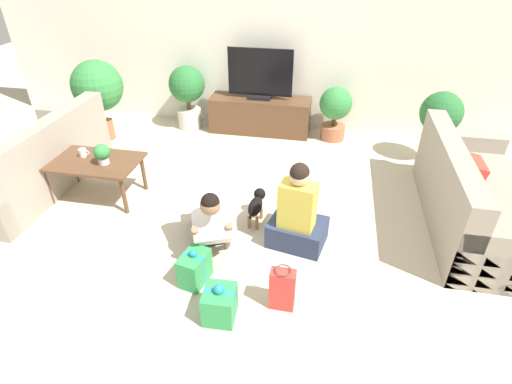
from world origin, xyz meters
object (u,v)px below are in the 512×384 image
(potted_plant_back_right, at_px, (335,110))
(person_sitting, at_px, (298,217))
(potted_plant_back_left, at_px, (187,91))
(potted_plant_corner_left, at_px, (98,88))
(person_kneeling, at_px, (209,217))
(gift_box_b, at_px, (195,268))
(dog, at_px, (256,204))
(gift_box_a, at_px, (220,304))
(tv_console, at_px, (260,115))
(tv, at_px, (260,77))
(sofa_left, at_px, (34,164))
(coffee_table, at_px, (93,164))
(mug, at_px, (83,153))
(sofa_right, at_px, (473,200))
(tabletop_plant, at_px, (102,153))
(potted_plant_corner_right, at_px, (440,116))
(gift_bag_a, at_px, (282,289))

(potted_plant_back_right, height_order, person_sitting, person_sitting)
(potted_plant_back_left, xyz_separation_m, potted_plant_corner_left, (-1.05, -0.62, 0.19))
(person_kneeling, relative_size, gift_box_b, 2.45)
(dog, height_order, gift_box_a, gift_box_a)
(tv_console, xyz_separation_m, tv, (-0.00, 0.00, 0.57))
(sofa_left, xyz_separation_m, potted_plant_corner_left, (0.14, 1.36, 0.47))
(coffee_table, distance_m, dog, 1.84)
(coffee_table, height_order, mug, mug)
(mug, bearing_deg, person_kneeling, -21.71)
(sofa_right, xyz_separation_m, tv, (-2.51, 1.84, 0.54))
(potted_plant_back_right, bearing_deg, gift_box_b, -108.62)
(tabletop_plant, bearing_deg, coffee_table, 166.95)
(sofa_left, bearing_deg, mug, 89.26)
(sofa_left, xyz_separation_m, sofa_right, (4.78, 0.19, 0.00))
(potted_plant_back_right, bearing_deg, sofa_right, -51.43)
(person_sitting, height_order, dog, person_sitting)
(gift_box_b, bearing_deg, potted_plant_corner_left, 130.95)
(sofa_right, relative_size, tv_console, 1.38)
(potted_plant_corner_right, xyz_separation_m, potted_plant_corner_left, (-4.50, -0.19, 0.14))
(sofa_left, relative_size, coffee_table, 2.01)
(potted_plant_corner_right, bearing_deg, sofa_right, -83.97)
(potted_plant_corner_left, distance_m, person_kneeling, 2.98)
(tv, relative_size, gift_box_b, 2.68)
(sofa_left, height_order, gift_box_b, sofa_left)
(coffee_table, xyz_separation_m, dog, (1.83, -0.12, -0.20))
(potted_plant_corner_left, bearing_deg, tv, 17.55)
(sofa_right, distance_m, potted_plant_back_left, 4.02)
(potted_plant_back_left, height_order, gift_box_b, potted_plant_back_left)
(gift_box_b, relative_size, tabletop_plant, 1.54)
(potted_plant_back_right, bearing_deg, sofa_left, -149.43)
(gift_box_b, bearing_deg, tabletop_plant, 142.23)
(potted_plant_back_left, distance_m, person_sitting, 3.12)
(gift_box_a, bearing_deg, gift_box_b, 133.21)
(coffee_table, distance_m, mug, 0.18)
(potted_plant_back_left, bearing_deg, mug, -104.20)
(coffee_table, distance_m, potted_plant_back_left, 2.10)
(person_kneeling, distance_m, person_sitting, 0.81)
(gift_bag_a, bearing_deg, gift_box_b, 170.04)
(coffee_table, relative_size, tabletop_plant, 4.51)
(person_sitting, bearing_deg, potted_plant_back_right, -84.79)
(tv_console, bearing_deg, potted_plant_back_right, -2.65)
(sofa_right, distance_m, tv_console, 3.11)
(sofa_right, xyz_separation_m, gift_box_b, (-2.48, -1.33, -0.14))
(coffee_table, distance_m, person_kneeling, 1.59)
(tv_console, bearing_deg, tabletop_plant, -120.89)
(sofa_right, relative_size, tabletop_plant, 9.04)
(tv_console, height_order, potted_plant_back_left, potted_plant_back_left)
(person_kneeling, bearing_deg, gift_bag_a, -61.09)
(mug, bearing_deg, tabletop_plant, -19.10)
(sofa_right, height_order, tv, tv)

